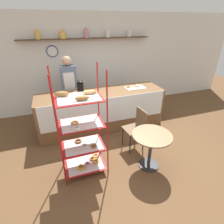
# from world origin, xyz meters

# --- Properties ---
(ground_plane) EXTENTS (14.00, 14.00, 0.00)m
(ground_plane) POSITION_xyz_m (0.00, 0.00, 0.00)
(ground_plane) COLOR brown
(back_wall) EXTENTS (10.00, 0.30, 2.70)m
(back_wall) POSITION_xyz_m (-0.00, 2.57, 1.36)
(back_wall) COLOR white
(back_wall) RESTS_ON ground_plane
(display_counter) EXTENTS (3.03, 0.79, 0.96)m
(display_counter) POSITION_xyz_m (0.00, 1.20, 0.48)
(display_counter) COLOR brown
(display_counter) RESTS_ON ground_plane
(pastry_rack) EXTENTS (0.75, 0.53, 1.89)m
(pastry_rack) POSITION_xyz_m (-0.71, -0.13, 0.82)
(pastry_rack) COLOR #A51919
(pastry_rack) RESTS_ON ground_plane
(person_worker) EXTENTS (0.38, 0.23, 1.72)m
(person_worker) POSITION_xyz_m (-0.66, 1.86, 0.95)
(person_worker) COLOR #282833
(person_worker) RESTS_ON ground_plane
(cafe_table) EXTENTS (0.70, 0.70, 0.70)m
(cafe_table) POSITION_xyz_m (0.45, -0.41, 0.53)
(cafe_table) COLOR #262628
(cafe_table) RESTS_ON ground_plane
(cafe_chair) EXTENTS (0.42, 0.42, 0.88)m
(cafe_chair) POSITION_xyz_m (0.47, 0.20, 0.54)
(cafe_chair) COLOR black
(cafe_chair) RESTS_ON ground_plane
(coffee_carafe) EXTENTS (0.14, 0.14, 0.37)m
(coffee_carafe) POSITION_xyz_m (-0.50, 1.08, 1.14)
(coffee_carafe) COLOR black
(coffee_carafe) RESTS_ON display_counter
(donut_tray_counter) EXTENTS (0.50, 0.27, 0.05)m
(donut_tray_counter) POSITION_xyz_m (0.90, 1.24, 0.97)
(donut_tray_counter) COLOR white
(donut_tray_counter) RESTS_ON display_counter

